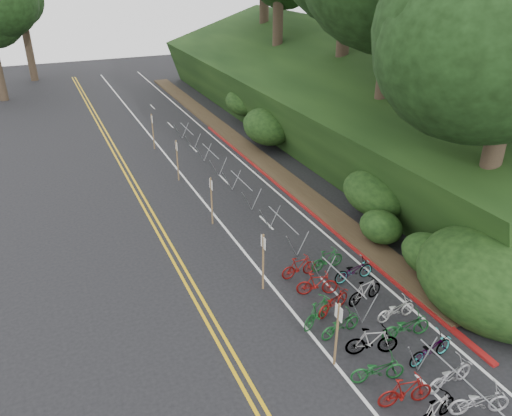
{
  "coord_description": "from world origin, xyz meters",
  "views": [
    {
      "loc": [
        -6.37,
        -9.91,
        11.86
      ],
      "look_at": [
        2.24,
        9.34,
        1.3
      ],
      "focal_mm": 35.0,
      "sensor_mm": 36.0,
      "label": 1
    }
  ],
  "objects": [
    {
      "name": "road_markings",
      "position": [
        0.63,
        10.1,
        0.0
      ],
      "size": [
        7.47,
        80.0,
        0.01
      ],
      "color": "gold",
      "rests_on": "ground"
    },
    {
      "name": "bike_valet",
      "position": [
        3.09,
        0.7,
        0.48
      ],
      "size": [
        3.26,
        10.06,
        1.08
      ],
      "color": "slate",
      "rests_on": "ground"
    },
    {
      "name": "signpost_near",
      "position": [
        0.97,
        0.26,
        1.4
      ],
      "size": [
        0.08,
        0.4,
        2.44
      ],
      "color": "brown",
      "rests_on": "ground"
    },
    {
      "name": "bike_front",
      "position": [
        1.51,
        2.26,
        0.52
      ],
      "size": [
        1.21,
        1.79,
        1.05
      ],
      "primitive_type": "imported",
      "rotation": [
        0.0,
        0.0,
        2.02
      ],
      "color": "#144C1E",
      "rests_on": "ground"
    },
    {
      "name": "bike_racks_rest",
      "position": [
        3.0,
        13.0,
        0.85
      ],
      "size": [
        1.14,
        23.0,
        1.17
      ],
      "color": "gray",
      "rests_on": "ground"
    },
    {
      "name": "ground",
      "position": [
        0.0,
        0.0,
        0.0
      ],
      "size": [
        120.0,
        120.0,
        0.0
      ],
      "primitive_type": "plane",
      "color": "black",
      "rests_on": "ground"
    },
    {
      "name": "signposts_rest",
      "position": [
        0.6,
        14.0,
        1.43
      ],
      "size": [
        0.08,
        18.4,
        2.5
      ],
      "color": "brown",
      "rests_on": "ground"
    },
    {
      "name": "embankment",
      "position": [
        12.96,
        19.04,
        2.57
      ],
      "size": [
        14.3,
        48.14,
        9.11
      ],
      "color": "black",
      "rests_on": "ground"
    },
    {
      "name": "bike_rack_front",
      "position": [
        3.27,
        -2.67,
        0.91
      ],
      "size": [
        1.17,
        3.37,
        1.22
      ],
      "color": "gray",
      "rests_on": "ground"
    },
    {
      "name": "red_curb",
      "position": [
        5.7,
        12.0,
        0.05
      ],
      "size": [
        0.25,
        28.0,
        0.1
      ],
      "primitive_type": "cube",
      "color": "maroon",
      "rests_on": "ground"
    }
  ]
}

